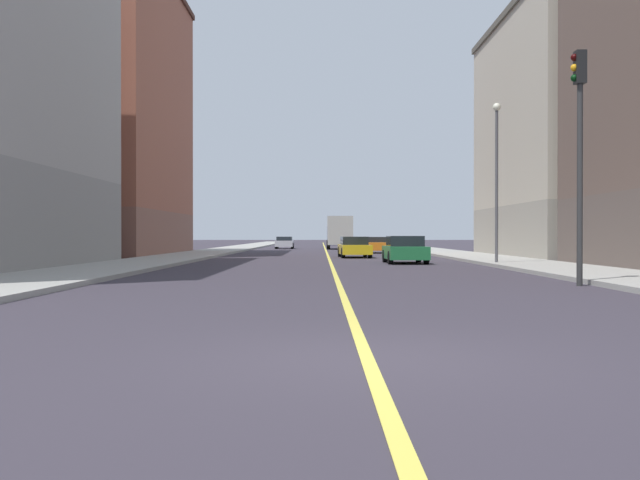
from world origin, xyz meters
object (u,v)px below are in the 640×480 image
object	(u,v)px
car_orange	(374,245)
car_yellow	(352,247)
building_left_mid	(584,135)
street_lamp_left_near	(494,166)
box_truck	(337,232)
car_green	(402,250)
building_right_midblock	(91,115)
car_silver	(282,243)
traffic_light_left_near	(576,135)

from	to	relation	value
car_orange	car_yellow	world-z (taller)	car_yellow
building_left_mid	street_lamp_left_near	bearing A→B (deg)	-125.57
box_truck	car_green	bearing A→B (deg)	-86.44
building_left_mid	car_yellow	world-z (taller)	building_left_mid
building_right_midblock	car_silver	xyz separation A→B (m)	(12.01, 23.79, -9.06)
car_orange	car_green	xyz separation A→B (m)	(-0.19, -20.59, 0.05)
street_lamp_left_near	car_green	bearing A→B (deg)	147.35
building_right_midblock	car_yellow	bearing A→B (deg)	-15.80
car_orange	building_left_mid	bearing A→B (deg)	-42.03
car_yellow	car_green	xyz separation A→B (m)	(2.05, -9.39, 0.03)
traffic_light_left_near	street_lamp_left_near	bearing A→B (deg)	85.68
building_left_mid	traffic_light_left_near	bearing A→B (deg)	-110.67
traffic_light_left_near	car_orange	world-z (taller)	traffic_light_left_near
car_silver	car_yellow	bearing A→B (deg)	-78.72
street_lamp_left_near	car_yellow	world-z (taller)	street_lamp_left_near
building_left_mid	street_lamp_left_near	distance (m)	15.07
building_left_mid	car_orange	bearing A→B (deg)	137.97
building_right_midblock	car_orange	size ratio (longest dim) A/B	4.56
building_right_midblock	traffic_light_left_near	distance (m)	38.32
building_left_mid	car_yellow	size ratio (longest dim) A/B	3.91
car_orange	box_truck	xyz separation A→B (m)	(-2.43, 15.50, 1.07)
building_right_midblock	box_truck	world-z (taller)	building_right_midblock
street_lamp_left_near	box_truck	world-z (taller)	street_lamp_left_near
building_left_mid	car_orange	distance (m)	17.99
street_lamp_left_near	car_orange	bearing A→B (deg)	99.16
car_green	car_yellow	bearing A→B (deg)	102.31
building_right_midblock	street_lamp_left_near	bearing A→B (deg)	-35.50
building_right_midblock	car_green	size ratio (longest dim) A/B	4.67
street_lamp_left_near	car_orange	world-z (taller)	street_lamp_left_near
car_green	street_lamp_left_near	bearing A→B (deg)	-32.65
building_right_midblock	box_truck	size ratio (longest dim) A/B	2.74
car_green	box_truck	xyz separation A→B (m)	(-2.25, 36.09, 1.02)
traffic_light_left_near	car_orange	xyz separation A→B (m)	(-2.71, 36.54, -3.51)
building_right_midblock	box_truck	bearing A→B (deg)	50.98
building_right_midblock	car_orange	distance (m)	22.80
building_right_midblock	car_green	distance (m)	26.10
car_green	building_left_mid	bearing A→B (deg)	37.25
building_left_mid	car_silver	size ratio (longest dim) A/B	4.21
car_orange	traffic_light_left_near	bearing A→B (deg)	-85.76
building_right_midblock	car_silver	world-z (taller)	building_right_midblock
building_right_midblock	car_orange	xyz separation A→B (m)	(19.99, 6.17, -9.07)
car_silver	traffic_light_left_near	bearing A→B (deg)	-78.83
street_lamp_left_near	car_yellow	xyz separation A→B (m)	(-5.96, 11.89, -3.92)
traffic_light_left_near	car_silver	distance (m)	55.31
car_orange	street_lamp_left_near	bearing A→B (deg)	-80.84
building_left_mid	car_green	bearing A→B (deg)	-142.75
building_right_midblock	car_silver	size ratio (longest dim) A/B	4.57
car_silver	box_truck	size ratio (longest dim) A/B	0.60
street_lamp_left_near	car_yellow	bearing A→B (deg)	116.60
building_left_mid	car_green	size ratio (longest dim) A/B	4.30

